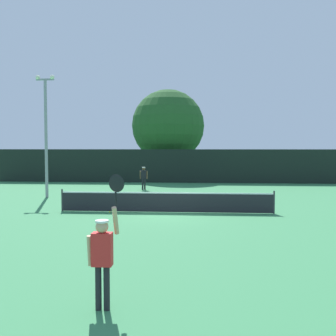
{
  "coord_description": "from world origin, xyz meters",
  "views": [
    {
      "loc": [
        1.46,
        -18.25,
        3.09
      ],
      "look_at": [
        -0.1,
        2.6,
        1.97
      ],
      "focal_mm": 41.61,
      "sensor_mm": 36.0,
      "label": 1
    }
  ],
  "objects_px": {
    "player_serving": "(103,250)",
    "large_tree": "(168,126)",
    "tennis_ball": "(110,212)",
    "parked_car_near": "(109,170)",
    "parked_car_mid": "(240,170)",
    "light_pole": "(46,128)",
    "player_receiving": "(144,176)"
  },
  "relations": [
    {
      "from": "player_serving",
      "to": "large_tree",
      "type": "relative_size",
      "value": 0.3
    },
    {
      "from": "tennis_ball",
      "to": "parked_car_near",
      "type": "distance_m",
      "value": 22.13
    },
    {
      "from": "player_serving",
      "to": "parked_car_mid",
      "type": "bearing_deg",
      "value": 79.41
    },
    {
      "from": "player_serving",
      "to": "light_pole",
      "type": "relative_size",
      "value": 0.34
    },
    {
      "from": "player_receiving",
      "to": "tennis_ball",
      "type": "distance_m",
      "value": 9.97
    },
    {
      "from": "player_serving",
      "to": "player_receiving",
      "type": "height_order",
      "value": "player_serving"
    },
    {
      "from": "light_pole",
      "to": "parked_car_mid",
      "type": "xyz_separation_m",
      "value": [
        13.71,
        17.37,
        -3.51
      ]
    },
    {
      "from": "tennis_ball",
      "to": "parked_car_near",
      "type": "height_order",
      "value": "parked_car_near"
    },
    {
      "from": "light_pole",
      "to": "large_tree",
      "type": "bearing_deg",
      "value": 66.28
    },
    {
      "from": "player_serving",
      "to": "parked_car_near",
      "type": "xyz_separation_m",
      "value": [
        -7.27,
        32.4,
        -0.37
      ]
    },
    {
      "from": "player_receiving",
      "to": "light_pole",
      "type": "bearing_deg",
      "value": 41.05
    },
    {
      "from": "player_serving",
      "to": "tennis_ball",
      "type": "bearing_deg",
      "value": 102.18
    },
    {
      "from": "light_pole",
      "to": "large_tree",
      "type": "distance_m",
      "value": 15.95
    },
    {
      "from": "player_serving",
      "to": "light_pole",
      "type": "height_order",
      "value": "light_pole"
    },
    {
      "from": "tennis_ball",
      "to": "parked_car_mid",
      "type": "height_order",
      "value": "parked_car_mid"
    },
    {
      "from": "tennis_ball",
      "to": "large_tree",
      "type": "relative_size",
      "value": 0.01
    },
    {
      "from": "large_tree",
      "to": "parked_car_near",
      "type": "distance_m",
      "value": 7.81
    },
    {
      "from": "large_tree",
      "to": "parked_car_near",
      "type": "xyz_separation_m",
      "value": [
        -6.23,
        1.73,
        -4.38
      ]
    },
    {
      "from": "player_serving",
      "to": "player_receiving",
      "type": "xyz_separation_m",
      "value": [
        -2.08,
        20.77,
        -0.13
      ]
    },
    {
      "from": "tennis_ball",
      "to": "player_serving",
      "type": "bearing_deg",
      "value": -77.82
    },
    {
      "from": "tennis_ball",
      "to": "light_pole",
      "type": "height_order",
      "value": "light_pole"
    },
    {
      "from": "tennis_ball",
      "to": "parked_car_near",
      "type": "bearing_deg",
      "value": 102.88
    },
    {
      "from": "light_pole",
      "to": "parked_car_mid",
      "type": "height_order",
      "value": "light_pole"
    },
    {
      "from": "parked_car_mid",
      "to": "light_pole",
      "type": "bearing_deg",
      "value": -129.37
    },
    {
      "from": "large_tree",
      "to": "parked_car_mid",
      "type": "height_order",
      "value": "large_tree"
    },
    {
      "from": "player_receiving",
      "to": "parked_car_near",
      "type": "distance_m",
      "value": 12.75
    },
    {
      "from": "tennis_ball",
      "to": "light_pole",
      "type": "relative_size",
      "value": 0.01
    },
    {
      "from": "player_receiving",
      "to": "tennis_ball",
      "type": "relative_size",
      "value": 24.31
    },
    {
      "from": "player_serving",
      "to": "parked_car_near",
      "type": "relative_size",
      "value": 0.61
    },
    {
      "from": "player_serving",
      "to": "player_receiving",
      "type": "distance_m",
      "value": 20.87
    },
    {
      "from": "player_serving",
      "to": "parked_car_mid",
      "type": "height_order",
      "value": "player_serving"
    },
    {
      "from": "large_tree",
      "to": "parked_car_near",
      "type": "height_order",
      "value": "large_tree"
    }
  ]
}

